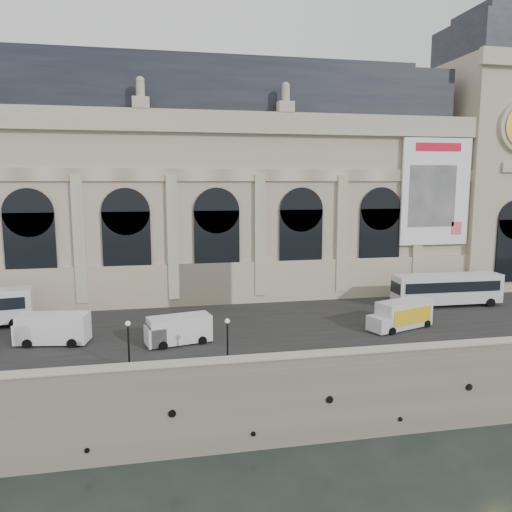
{
  "coord_description": "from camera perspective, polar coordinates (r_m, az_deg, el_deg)",
  "views": [
    {
      "loc": [
        -10.69,
        -34.61,
        20.23
      ],
      "look_at": [
        0.6,
        22.0,
        11.63
      ],
      "focal_mm": 35.0,
      "sensor_mm": 36.0,
      "label": 1
    }
  ],
  "objects": [
    {
      "name": "ground",
      "position": [
        41.49,
        5.5,
        -20.75
      ],
      "size": [
        260.0,
        260.0,
        0.0
      ],
      "primitive_type": "plane",
      "color": "black",
      "rests_on": "ground"
    },
    {
      "name": "quay",
      "position": [
        72.5,
        -2.48,
        -5.28
      ],
      "size": [
        160.0,
        70.0,
        6.0
      ],
      "primitive_type": "cube",
      "color": "gray",
      "rests_on": "ground"
    },
    {
      "name": "street",
      "position": [
        51.76,
        1.09,
        -7.45
      ],
      "size": [
        160.0,
        24.0,
        0.06
      ],
      "primitive_type": "cube",
      "color": "#2D2D2D",
      "rests_on": "quay"
    },
    {
      "name": "parapet",
      "position": [
        39.24,
        5.38,
        -11.86
      ],
      "size": [
        160.0,
        1.4,
        1.21
      ],
      "color": "gray",
      "rests_on": "quay"
    },
    {
      "name": "museum",
      "position": [
        65.64,
        -7.23,
        7.97
      ],
      "size": [
        69.0,
        18.7,
        29.1
      ],
      "color": "#BAAB8F",
      "rests_on": "quay"
    },
    {
      "name": "clock_pavilion",
      "position": [
        76.93,
        24.66,
        10.1
      ],
      "size": [
        13.0,
        14.72,
        36.7
      ],
      "color": "#BAAB8F",
      "rests_on": "quay"
    },
    {
      "name": "bus_right",
      "position": [
        61.42,
        20.98,
        -3.49
      ],
      "size": [
        12.73,
        3.18,
        3.73
      ],
      "color": "silver",
      "rests_on": "quay"
    },
    {
      "name": "van_b",
      "position": [
        48.0,
        -22.54,
        -7.69
      ],
      "size": [
        6.46,
        3.31,
        2.74
      ],
      "color": "silver",
      "rests_on": "quay"
    },
    {
      "name": "van_c",
      "position": [
        44.94,
        -9.17,
        -8.37
      ],
      "size": [
        6.02,
        3.35,
        2.53
      ],
      "color": "silver",
      "rests_on": "quay"
    },
    {
      "name": "box_truck",
      "position": [
        50.9,
        16.25,
        -6.48
      ],
      "size": [
        7.21,
        4.34,
        2.77
      ],
      "color": "silver",
      "rests_on": "quay"
    },
    {
      "name": "lamp_left",
      "position": [
        39.34,
        -14.35,
        -9.97
      ],
      "size": [
        0.4,
        0.4,
        3.94
      ],
      "color": "black",
      "rests_on": "quay"
    },
    {
      "name": "lamp_right",
      "position": [
        39.24,
        -3.28,
        -9.85
      ],
      "size": [
        0.39,
        0.39,
        3.83
      ],
      "color": "black",
      "rests_on": "quay"
    }
  ]
}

